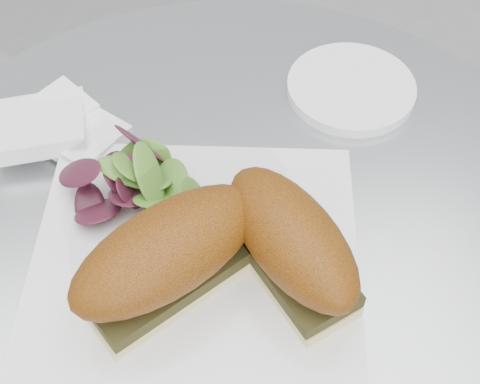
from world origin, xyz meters
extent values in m
cylinder|color=#A4A7AB|center=(0.00, 0.00, 0.72)|extent=(0.70, 0.70, 0.02)
cube|color=white|center=(-0.04, -0.04, 0.74)|extent=(0.34, 0.34, 0.02)
cube|color=#F8E19B|center=(-0.06, -0.05, 0.75)|extent=(0.16, 0.12, 0.01)
cube|color=black|center=(-0.06, -0.05, 0.77)|extent=(0.16, 0.12, 0.01)
ellipsoid|color=#6B3A0A|center=(-0.06, -0.05, 0.80)|extent=(0.19, 0.14, 0.06)
cube|color=#F8E19B|center=(0.03, -0.06, 0.75)|extent=(0.09, 0.14, 0.01)
cube|color=black|center=(0.03, -0.06, 0.77)|extent=(0.09, 0.14, 0.01)
ellipsoid|color=#6B3A0A|center=(0.03, -0.06, 0.80)|extent=(0.11, 0.17, 0.06)
cylinder|color=white|center=(0.16, 0.15, 0.74)|extent=(0.14, 0.14, 0.01)
camera|label=1|loc=(-0.07, -0.34, 1.23)|focal=50.00mm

